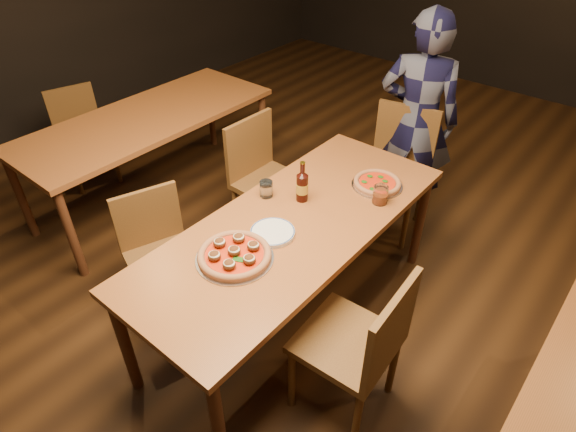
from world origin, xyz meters
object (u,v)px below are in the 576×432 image
Objects in this scene: chair_end at (393,173)px; plate_stack at (273,233)px; table_main at (294,232)px; table_left at (147,125)px; water_glass at (266,189)px; amber_glass at (380,195)px; chair_nbr_left at (84,137)px; pizza_meatball at (234,254)px; pizza_margherita at (377,183)px; diner at (417,121)px; chair_main_sw at (271,183)px; chair_main_nw at (163,259)px; beer_bottle at (302,187)px; chair_main_e at (347,340)px.

chair_end is 1.36m from plate_stack.
table_main is at bearing 82.85° from plate_stack.
water_glass is at bearing -8.34° from table_left.
amber_glass is (1.96, 0.15, 0.12)m from table_left.
chair_nbr_left is at bearing -164.13° from table_left.
pizza_meatball is 1.27× the size of pizza_margherita.
chair_main_sw is at bearing 37.63° from diner.
chair_nbr_left is (-1.75, 0.56, -0.00)m from chair_main_nw.
table_left is at bearing 15.12° from diner.
pizza_meatball is 4.02× the size of water_glass.
amber_glass reaches higher than chair_main_nw.
beer_bottle is 0.15× the size of diner.
chair_main_sw is at bearing -144.17° from chair_end.
diner is at bearing 91.03° from table_main.
diner reaches higher than pizza_meatball.
table_main is 20.71× the size of water_glass.
chair_end reaches higher than chair_main_e.
chair_nbr_left is at bearing -172.49° from amber_glass.
chair_main_nw is at bearing -176.69° from pizza_meatball.
chair_nbr_left is (-2.36, -1.07, -0.07)m from chair_end.
diner is at bearing 106.16° from amber_glass.
chair_main_e is at bearing -24.00° from water_glass.
water_glass is 0.65m from amber_glass.
amber_glass reaches higher than plate_stack.
chair_end is 1.16m from water_glass.
diner is (-0.59, 1.73, 0.32)m from chair_main_e.
table_main is 0.62m from pizza_margherita.
pizza_margherita reaches higher than plate_stack.
pizza_meatball is at bearing -84.64° from beer_bottle.
chair_nbr_left is 2.32m from beer_bottle.
beer_bottle reaches higher than chair_nbr_left.
table_main is at bearing -100.17° from chair_end.
water_glass reaches higher than chair_nbr_left.
water_glass is at bearing -151.40° from beer_bottle.
water_glass is (-0.26, 0.25, 0.04)m from plate_stack.
beer_bottle is 1.26m from diner.
chair_nbr_left is at bearing 167.43° from pizza_meatball.
table_left is 1.25× the size of diner.
pizza_margherita is 3.16× the size of water_glass.
pizza_meatball is at bearing -101.87° from chair_end.
amber_glass is at bearing -161.30° from chair_main_e.
beer_bottle is (-0.26, -0.40, 0.07)m from pizza_margherita.
pizza_meatball is 0.92m from amber_glass.
chair_main_e is 3.11× the size of pizza_margherita.
pizza_margherita is at bearing 9.03° from table_left.
chair_main_sw is 0.89m from chair_end.
pizza_meatball is at bearing -86.64° from chair_nbr_left.
pizza_meatball is (-0.04, -0.42, 0.10)m from table_main.
chair_nbr_left is at bearing 179.61° from water_glass.
chair_main_e is 1.57m from chair_end.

